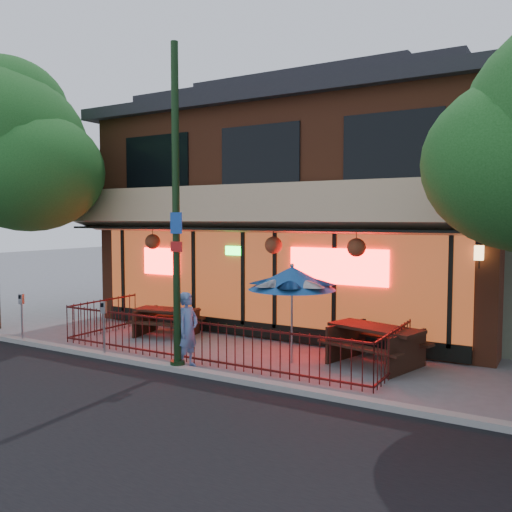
{
  "coord_description": "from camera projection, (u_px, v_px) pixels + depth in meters",
  "views": [
    {
      "loc": [
        7.34,
        -9.55,
        3.3
      ],
      "look_at": [
        0.58,
        2.0,
        2.37
      ],
      "focal_mm": 38.0,
      "sensor_mm": 36.0,
      "label": 1
    }
  ],
  "objects": [
    {
      "name": "parking_meter_far",
      "position": [
        22.0,
        310.0,
        14.26
      ],
      "size": [
        0.14,
        0.13,
        1.31
      ],
      "color": "#95979E",
      "rests_on": "ground"
    },
    {
      "name": "restaurant_building",
      "position": [
        319.0,
        193.0,
        17.99
      ],
      "size": [
        12.96,
        9.49,
        8.05
      ],
      "color": "brown",
      "rests_on": "ground"
    },
    {
      "name": "picnic_table_right",
      "position": [
        375.0,
        340.0,
        12.15
      ],
      "size": [
        2.41,
        2.08,
        0.88
      ],
      "color": "#341B12",
      "rests_on": "ground"
    },
    {
      "name": "picnic_table_left",
      "position": [
        167.0,
        318.0,
        15.21
      ],
      "size": [
        2.0,
        1.66,
        0.76
      ],
      "color": "black",
      "rests_on": "ground"
    },
    {
      "name": "street_light",
      "position": [
        176.0,
        225.0,
        11.58
      ],
      "size": [
        0.43,
        0.32,
        7.0
      ],
      "color": "black",
      "rests_on": "ground"
    },
    {
      "name": "patio_umbrella",
      "position": [
        292.0,
        278.0,
        12.26
      ],
      "size": [
        2.0,
        2.0,
        2.28
      ],
      "color": "gray",
      "rests_on": "ground"
    },
    {
      "name": "curb",
      "position": [
        175.0,
        368.0,
        11.72
      ],
      "size": [
        80.0,
        0.25,
        0.12
      ],
      "primitive_type": "cube",
      "color": "#999993",
      "rests_on": "ground"
    },
    {
      "name": "ground",
      "position": [
        189.0,
        365.0,
        12.15
      ],
      "size": [
        80.0,
        80.0,
        0.0
      ],
      "primitive_type": "plane",
      "color": "gray",
      "rests_on": "ground"
    },
    {
      "name": "pedestrian",
      "position": [
        188.0,
        330.0,
        11.95
      ],
      "size": [
        0.41,
        0.62,
        1.67
      ],
      "primitive_type": "imported",
      "rotation": [
        0.0,
        0.0,
        1.59
      ],
      "color": "#6386C7",
      "rests_on": "ground"
    },
    {
      "name": "patio_fence",
      "position": [
        202.0,
        334.0,
        12.54
      ],
      "size": [
        8.44,
        2.62,
        1.0
      ],
      "color": "#420F0E",
      "rests_on": "ground"
    },
    {
      "name": "parking_meter_near",
      "position": [
        104.0,
        320.0,
        12.74
      ],
      "size": [
        0.15,
        0.13,
        1.35
      ],
      "color": "gray",
      "rests_on": "ground"
    }
  ]
}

